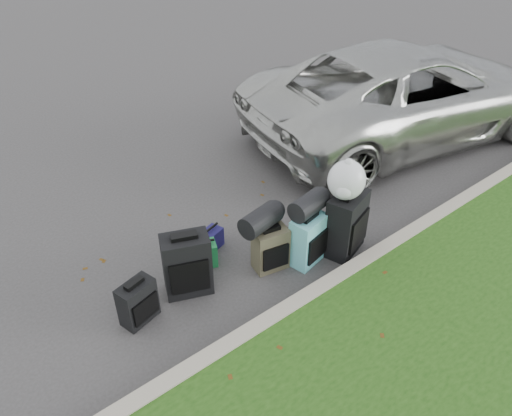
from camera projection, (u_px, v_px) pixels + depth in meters
ground at (272, 247)px, 6.40m from camera, size 120.00×120.00×0.00m
curb at (328, 286)px, 5.72m from camera, size 120.00×0.18×0.15m
suv at (407, 92)px, 8.56m from camera, size 6.16×3.68×1.60m
suitcase_small_black at (138, 302)px, 5.27m from camera, size 0.44×0.31×0.50m
suitcase_large_black_left at (187, 265)px, 5.56m from camera, size 0.61×0.49×0.76m
suitcase_olive at (270, 249)px, 5.94m from camera, size 0.45×0.33×0.56m
suitcase_teal at (308, 240)px, 6.01m from camera, size 0.50×0.35×0.65m
suitcase_large_black_right at (346, 224)px, 6.13m from camera, size 0.62×0.48×0.82m
tote_green at (205, 254)px, 6.06m from camera, size 0.34×0.31×0.31m
tote_navy at (212, 238)px, 6.35m from camera, size 0.29×0.25×0.26m
duffel_left at (261, 220)px, 5.72m from camera, size 0.55×0.36×0.27m
duffel_right at (308, 205)px, 5.81m from camera, size 0.51×0.34×0.26m
trash_bag at (347, 180)px, 5.75m from camera, size 0.46×0.46×0.46m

